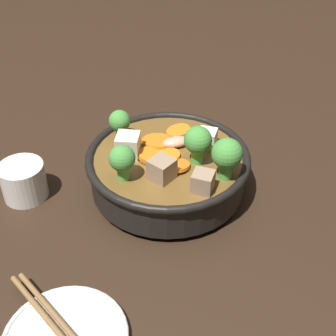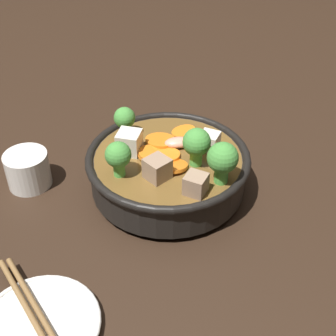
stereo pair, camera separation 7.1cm
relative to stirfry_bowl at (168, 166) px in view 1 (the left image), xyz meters
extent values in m
plane|color=black|center=(0.00, 0.00, -0.05)|extent=(3.00, 3.00, 0.00)
cylinder|color=black|center=(0.00, 0.00, -0.04)|extent=(0.13, 0.13, 0.01)
cylinder|color=black|center=(0.00, 0.00, -0.01)|extent=(0.23, 0.23, 0.05)
torus|color=black|center=(0.00, 0.00, 0.02)|extent=(0.25, 0.25, 0.01)
cylinder|color=brown|center=(0.00, 0.00, 0.00)|extent=(0.22, 0.22, 0.03)
cylinder|color=orange|center=(0.02, 0.01, 0.02)|extent=(0.05, 0.05, 0.02)
cylinder|color=orange|center=(0.01, -0.07, 0.02)|extent=(0.04, 0.04, 0.01)
cylinder|color=orange|center=(0.00, 0.00, 0.02)|extent=(0.04, 0.04, 0.01)
cylinder|color=orange|center=(-0.02, 0.02, 0.02)|extent=(0.06, 0.06, 0.02)
cylinder|color=orange|center=(0.03, -0.03, 0.02)|extent=(0.05, 0.05, 0.01)
cylinder|color=#59B84C|center=(-0.04, -0.01, 0.03)|extent=(0.02, 0.02, 0.02)
sphere|color=#47933D|center=(-0.04, -0.01, 0.06)|extent=(0.04, 0.04, 0.04)
cylinder|color=#59B84C|center=(0.09, -0.02, 0.03)|extent=(0.02, 0.02, 0.02)
sphere|color=#47933D|center=(0.09, -0.02, 0.05)|extent=(0.03, 0.03, 0.03)
cylinder|color=#59B84C|center=(-0.09, 0.01, 0.03)|extent=(0.02, 0.02, 0.03)
sphere|color=#47933D|center=(-0.09, 0.01, 0.06)|extent=(0.04, 0.04, 0.04)
cylinder|color=#59B84C|center=(0.04, 0.07, 0.03)|extent=(0.02, 0.02, 0.02)
sphere|color=#47933D|center=(0.04, 0.07, 0.05)|extent=(0.04, 0.04, 0.04)
cube|color=#9E7F66|center=(-0.07, 0.05, 0.03)|extent=(0.03, 0.03, 0.03)
cube|color=silver|center=(-0.04, -0.05, 0.03)|extent=(0.03, 0.03, 0.03)
cube|color=#9E7F66|center=(-0.01, 0.05, 0.03)|extent=(0.04, 0.04, 0.03)
cube|color=silver|center=(0.06, 0.02, 0.03)|extent=(0.04, 0.04, 0.03)
ellipsoid|color=#EA9E84|center=(0.00, -0.03, 0.02)|extent=(0.05, 0.04, 0.01)
cylinder|color=white|center=(0.20, 0.10, -0.02)|extent=(0.07, 0.07, 0.06)
cylinder|color=brown|center=(0.20, 0.10, 0.00)|extent=(0.06, 0.06, 0.00)
cylinder|color=olive|center=(-0.01, 0.28, -0.03)|extent=(0.21, 0.10, 0.01)
camera|label=1|loc=(-0.22, 0.51, 0.43)|focal=50.00mm
camera|label=2|loc=(-0.28, 0.48, 0.43)|focal=50.00mm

